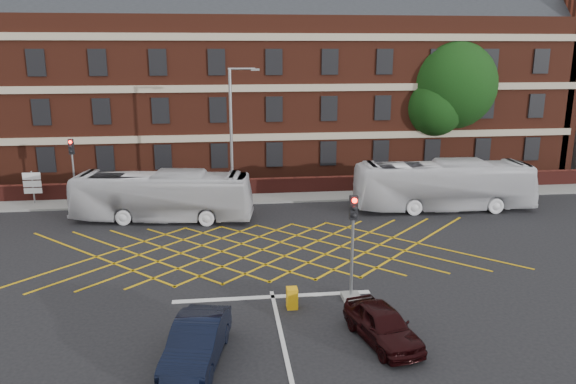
{
  "coord_description": "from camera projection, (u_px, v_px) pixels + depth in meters",
  "views": [
    {
      "loc": [
        -1.92,
        -24.27,
        9.72
      ],
      "look_at": [
        1.23,
        1.5,
        3.06
      ],
      "focal_mm": 35.0,
      "sensor_mm": 36.0,
      "label": 1
    }
  ],
  "objects": [
    {
      "name": "bus_right",
      "position": [
        444.0,
        185.0,
        34.58
      ],
      "size": [
        11.11,
        3.11,
        3.06
      ],
      "primitive_type": "imported",
      "rotation": [
        0.0,
        0.0,
        1.52
      ],
      "color": "silver",
      "rests_on": "ground"
    },
    {
      "name": "traffic_light_near",
      "position": [
        352.0,
        258.0,
        22.0
      ],
      "size": [
        0.7,
        0.7,
        4.27
      ],
      "color": "slate",
      "rests_on": "ground"
    },
    {
      "name": "box_junction_hatching",
      "position": [
        262.0,
        250.0,
        27.9
      ],
      "size": [
        8.22,
        8.22,
        0.02
      ],
      "primitive_type": "cube",
      "rotation": [
        0.0,
        0.0,
        0.79
      ],
      "color": "#CC990C",
      "rests_on": "ground"
    },
    {
      "name": "deciduous_tree",
      "position": [
        450.0,
        91.0,
        42.67
      ],
      "size": [
        7.28,
        6.85,
        10.49
      ],
      "color": "black",
      "rests_on": "ground"
    },
    {
      "name": "direction_signs",
      "position": [
        32.0,
        184.0,
        35.56
      ],
      "size": [
        1.1,
        0.16,
        2.2
      ],
      "color": "gray",
      "rests_on": "ground"
    },
    {
      "name": "ground",
      "position": [
        266.0,
        265.0,
        25.98
      ],
      "size": [
        120.0,
        120.0,
        0.0
      ],
      "primitive_type": "plane",
      "color": "black",
      "rests_on": "ground"
    },
    {
      "name": "utility_cabinet",
      "position": [
        292.0,
        298.0,
        21.56
      ],
      "size": [
        0.41,
        0.44,
        0.82
      ],
      "primitive_type": "cube",
      "color": "#ECA60D",
      "rests_on": "ground"
    },
    {
      "name": "far_pavement",
      "position": [
        251.0,
        197.0,
        37.5
      ],
      "size": [
        60.0,
        3.0,
        0.12
      ],
      "primitive_type": "cube",
      "color": "slate",
      "rests_on": "ground"
    },
    {
      "name": "victorian_building",
      "position": [
        245.0,
        73.0,
        45.21
      ],
      "size": [
        51.0,
        12.17,
        20.4
      ],
      "color": "#542215",
      "rests_on": "ground"
    },
    {
      "name": "street_lamp",
      "position": [
        233.0,
        163.0,
        34.23
      ],
      "size": [
        2.25,
        1.0,
        8.62
      ],
      "color": "slate",
      "rests_on": "ground"
    },
    {
      "name": "car_maroon",
      "position": [
        383.0,
        325.0,
        19.03
      ],
      "size": [
        2.3,
        3.96,
        1.27
      ],
      "primitive_type": "imported",
      "rotation": [
        0.0,
        0.0,
        0.23
      ],
      "color": "black",
      "rests_on": "ground"
    },
    {
      "name": "traffic_light_far",
      "position": [
        74.0,
        179.0,
        35.32
      ],
      "size": [
        0.7,
        0.7,
        4.27
      ],
      "color": "slate",
      "rests_on": "ground"
    },
    {
      "name": "car_navy",
      "position": [
        197.0,
        342.0,
        17.74
      ],
      "size": [
        2.3,
        4.46,
        1.4
      ],
      "primitive_type": "imported",
      "rotation": [
        0.0,
        0.0,
        -0.2
      ],
      "color": "black",
      "rests_on": "ground"
    },
    {
      "name": "bus_left",
      "position": [
        162.0,
        196.0,
        32.43
      ],
      "size": [
        10.61,
        4.02,
        2.89
      ],
      "primitive_type": "imported",
      "rotation": [
        0.0,
        0.0,
        1.41
      ],
      "color": "silver",
      "rests_on": "ground"
    },
    {
      "name": "boundary_wall",
      "position": [
        250.0,
        187.0,
        38.34
      ],
      "size": [
        56.0,
        0.5,
        1.1
      ],
      "primitive_type": "cube",
      "color": "#501A15",
      "rests_on": "ground"
    },
    {
      "name": "stop_line",
      "position": [
        273.0,
        297.0,
        22.61
      ],
      "size": [
        8.0,
        0.3,
        0.02
      ],
      "primitive_type": "cube",
      "color": "silver",
      "rests_on": "ground"
    }
  ]
}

